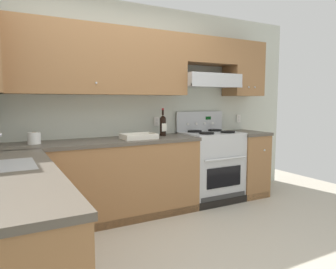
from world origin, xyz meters
TOP-DOWN VIEW (x-y plane):
  - ground_plane at (0.00, 0.00)m, footprint 7.04×7.04m
  - wall_back at (0.39, 1.53)m, footprint 4.68×0.57m
  - counter_back_run at (-0.00, 1.24)m, footprint 3.60×0.65m
  - counter_left_run at (-1.24, -0.00)m, footprint 0.63×1.91m
  - stove at (1.24, 1.25)m, footprint 0.76×0.62m
  - wine_bottle at (0.56, 1.35)m, footprint 0.08×0.08m
  - bowl at (0.16, 1.18)m, footprint 0.39×0.27m
  - paper_towel_roll at (-0.95, 1.30)m, footprint 0.13×0.13m

SIDE VIEW (x-z plane):
  - ground_plane at x=0.00m, z-range 0.00..0.00m
  - counter_back_run at x=0.00m, z-range 0.00..0.91m
  - counter_left_run at x=-1.24m, z-range -0.11..1.03m
  - stove at x=1.24m, z-range -0.12..1.08m
  - bowl at x=0.16m, z-range 0.90..0.96m
  - paper_towel_roll at x=-0.95m, z-range 0.91..1.03m
  - wine_bottle at x=0.56m, z-range 0.88..1.22m
  - wall_back at x=0.39m, z-range 0.20..2.75m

